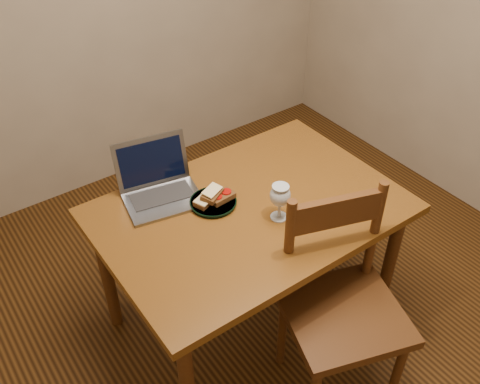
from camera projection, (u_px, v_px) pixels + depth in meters
floor at (271, 314)px, 2.80m from camera, size 3.20×3.20×0.02m
table at (250, 222)px, 2.37m from camera, size 1.30×0.90×0.74m
chair at (343, 300)px, 2.17m from camera, size 0.59×0.57×0.50m
plate at (213, 203)px, 2.33m from camera, size 0.21×0.21×0.02m
sandwich_cheese at (205, 200)px, 2.31m from camera, size 0.11×0.09×0.03m
sandwich_tomato at (222, 196)px, 2.33m from camera, size 0.12×0.07×0.03m
sandwich_top at (212, 193)px, 2.31m from camera, size 0.12×0.11×0.03m
milk_glass at (280, 202)px, 2.22m from camera, size 0.09×0.09×0.17m
laptop at (158, 182)px, 2.36m from camera, size 0.38×0.36×0.24m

